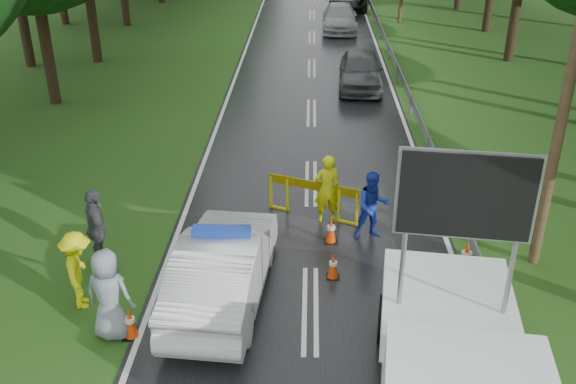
{
  "coord_description": "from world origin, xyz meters",
  "views": [
    {
      "loc": [
        -0.09,
        -10.84,
        8.22
      ],
      "look_at": [
        -0.56,
        2.84,
        1.3
      ],
      "focal_mm": 40.0,
      "sensor_mm": 36.0,
      "label": 1
    }
  ],
  "objects_px": {
    "work_truck": "(454,371)",
    "civilian": "(373,206)",
    "police_sedan": "(223,267)",
    "barrier": "(313,190)",
    "queue_car_second": "(340,18)",
    "officer": "(327,189)",
    "queue_car_first": "(360,70)"
  },
  "relations": [
    {
      "from": "work_truck",
      "to": "queue_car_first",
      "type": "distance_m",
      "value": 18.31
    },
    {
      "from": "police_sedan",
      "to": "queue_car_first",
      "type": "relative_size",
      "value": 1.12
    },
    {
      "from": "police_sedan",
      "to": "queue_car_first",
      "type": "height_order",
      "value": "police_sedan"
    },
    {
      "from": "work_truck",
      "to": "officer",
      "type": "distance_m",
      "value": 7.06
    },
    {
      "from": "barrier",
      "to": "civilian",
      "type": "distance_m",
      "value": 1.76
    },
    {
      "from": "work_truck",
      "to": "police_sedan",
      "type": "bearing_deg",
      "value": 147.76
    },
    {
      "from": "barrier",
      "to": "officer",
      "type": "height_order",
      "value": "officer"
    },
    {
      "from": "barrier",
      "to": "police_sedan",
      "type": "bearing_deg",
      "value": -95.2
    },
    {
      "from": "police_sedan",
      "to": "queue_car_second",
      "type": "xyz_separation_m",
      "value": [
        3.38,
        25.67,
        -0.1
      ]
    },
    {
      "from": "officer",
      "to": "queue_car_second",
      "type": "height_order",
      "value": "officer"
    },
    {
      "from": "work_truck",
      "to": "queue_car_first",
      "type": "relative_size",
      "value": 1.28
    },
    {
      "from": "work_truck",
      "to": "civilian",
      "type": "bearing_deg",
      "value": 104.37
    },
    {
      "from": "officer",
      "to": "police_sedan",
      "type": "bearing_deg",
      "value": 43.24
    },
    {
      "from": "police_sedan",
      "to": "civilian",
      "type": "xyz_separation_m",
      "value": [
        3.33,
        2.68,
        0.09
      ]
    },
    {
      "from": "officer",
      "to": "civilian",
      "type": "xyz_separation_m",
      "value": [
        1.1,
        -0.76,
        -0.05
      ]
    },
    {
      "from": "work_truck",
      "to": "queue_car_first",
      "type": "bearing_deg",
      "value": 97.98
    },
    {
      "from": "work_truck",
      "to": "officer",
      "type": "bearing_deg",
      "value": 112.5
    },
    {
      "from": "officer",
      "to": "queue_car_second",
      "type": "bearing_deg",
      "value": -106.78
    },
    {
      "from": "police_sedan",
      "to": "barrier",
      "type": "xyz_separation_m",
      "value": [
        1.88,
        3.67,
        -0.01
      ]
    },
    {
      "from": "work_truck",
      "to": "civilian",
      "type": "xyz_separation_m",
      "value": [
        -0.76,
        6.04,
        -0.28
      ]
    },
    {
      "from": "civilian",
      "to": "queue_car_first",
      "type": "height_order",
      "value": "civilian"
    },
    {
      "from": "police_sedan",
      "to": "work_truck",
      "type": "bearing_deg",
      "value": 145.24
    },
    {
      "from": "barrier",
      "to": "queue_car_first",
      "type": "height_order",
      "value": "queue_car_first"
    },
    {
      "from": "work_truck",
      "to": "barrier",
      "type": "relative_size",
      "value": 2.4
    },
    {
      "from": "police_sedan",
      "to": "queue_car_first",
      "type": "bearing_deg",
      "value": -99.72
    },
    {
      "from": "officer",
      "to": "queue_car_first",
      "type": "xyz_separation_m",
      "value": [
        1.62,
        11.5,
        -0.18
      ]
    },
    {
      "from": "civilian",
      "to": "queue_car_second",
      "type": "relative_size",
      "value": 0.37
    },
    {
      "from": "police_sedan",
      "to": "barrier",
      "type": "relative_size",
      "value": 2.09
    },
    {
      "from": "officer",
      "to": "queue_car_second",
      "type": "relative_size",
      "value": 0.39
    },
    {
      "from": "queue_car_first",
      "to": "queue_car_second",
      "type": "height_order",
      "value": "queue_car_first"
    },
    {
      "from": "barrier",
      "to": "queue_car_first",
      "type": "xyz_separation_m",
      "value": [
        1.97,
        11.27,
        -0.04
      ]
    },
    {
      "from": "barrier",
      "to": "civilian",
      "type": "xyz_separation_m",
      "value": [
        1.46,
        -0.99,
        0.1
      ]
    }
  ]
}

